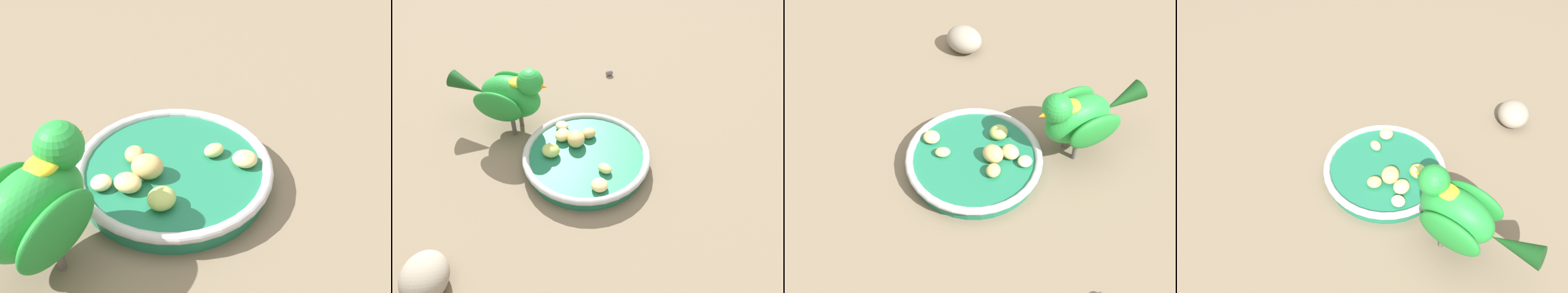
{
  "view_description": "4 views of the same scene",
  "coord_description": "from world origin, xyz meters",
  "views": [
    {
      "loc": [
        0.02,
        0.48,
        0.44
      ],
      "look_at": [
        -0.02,
        0.0,
        0.06
      ],
      "focal_mm": 50.26,
      "sensor_mm": 36.0,
      "label": 1
    },
    {
      "loc": [
        -0.47,
        0.13,
        0.52
      ],
      "look_at": [
        0.01,
        -0.0,
        0.04
      ],
      "focal_mm": 35.03,
      "sensor_mm": 36.0,
      "label": 2
    },
    {
      "loc": [
        0.28,
        -0.49,
        0.68
      ],
      "look_at": [
        0.02,
        -0.0,
        0.06
      ],
      "focal_mm": 46.65,
      "sensor_mm": 36.0,
      "label": 3
    },
    {
      "loc": [
        0.46,
        0.01,
        0.54
      ],
      "look_at": [
        -0.0,
        -0.02,
        0.07
      ],
      "focal_mm": 32.99,
      "sensor_mm": 36.0,
      "label": 4
    }
  ],
  "objects": [
    {
      "name": "ground_plane",
      "position": [
        0.0,
        0.0,
        0.0
      ],
      "size": [
        4.0,
        4.0,
        0.0
      ],
      "primitive_type": "plane",
      "color": "#756651"
    },
    {
      "name": "feeding_bowl",
      "position": [
        0.01,
        0.0,
        0.02
      ],
      "size": [
        0.23,
        0.23,
        0.03
      ],
      "color": "#1E7251",
      "rests_on": "ground_plane"
    },
    {
      "name": "apple_piece_0",
      "position": [
        0.04,
        0.01,
        0.04
      ],
      "size": [
        0.04,
        0.04,
        0.03
      ],
      "primitive_type": "ellipsoid",
      "rotation": [
        0.0,
        0.0,
        6.02
      ],
      "color": "tan",
      "rests_on": "feeding_bowl"
    },
    {
      "name": "apple_piece_1",
      "position": [
        0.09,
        0.03,
        0.03
      ],
      "size": [
        0.03,
        0.03,
        0.01
      ],
      "primitive_type": "ellipsoid",
      "rotation": [
        0.0,
        0.0,
        4.19
      ],
      "color": "beige",
      "rests_on": "feeding_bowl"
    },
    {
      "name": "apple_piece_2",
      "position": [
        0.06,
        0.03,
        0.03
      ],
      "size": [
        0.04,
        0.04,
        0.02
      ],
      "primitive_type": "ellipsoid",
      "rotation": [
        0.0,
        0.0,
        2.57
      ],
      "color": "#E5C67F",
      "rests_on": "feeding_bowl"
    },
    {
      "name": "apple_piece_3",
      "position": [
        -0.08,
        -0.0,
        0.03
      ],
      "size": [
        0.03,
        0.03,
        0.02
      ],
      "primitive_type": "ellipsoid",
      "rotation": [
        0.0,
        0.0,
        2.95
      ],
      "color": "#E5C67F",
      "rests_on": "feeding_bowl"
    },
    {
      "name": "apple_piece_4",
      "position": [
        0.02,
        0.06,
        0.04
      ],
      "size": [
        0.04,
        0.04,
        0.02
      ],
      "primitive_type": "ellipsoid",
      "rotation": [
        0.0,
        0.0,
        3.95
      ],
      "color": "#B2CC66",
      "rests_on": "feeding_bowl"
    },
    {
      "name": "apple_piece_5",
      "position": [
        -0.04,
        -0.02,
        0.03
      ],
      "size": [
        0.03,
        0.03,
        0.01
      ],
      "primitive_type": "ellipsoid",
      "rotation": [
        0.0,
        0.0,
        0.55
      ],
      "color": "#C6D17A",
      "rests_on": "feeding_bowl"
    },
    {
      "name": "apple_piece_6",
      "position": [
        0.05,
        -0.02,
        0.03
      ],
      "size": [
        0.03,
        0.03,
        0.02
      ],
      "primitive_type": "ellipsoid",
      "rotation": [
        0.0,
        0.0,
        1.72
      ],
      "color": "tan",
      "rests_on": "feeding_bowl"
    },
    {
      "name": "parrot",
      "position": [
        0.15,
        0.12,
        0.09
      ],
      "size": [
        0.15,
        0.19,
        0.15
      ],
      "rotation": [
        0.0,
        0.0,
        -2.18
      ],
      "color": "#59544C",
      "rests_on": "ground_plane"
    },
    {
      "name": "rock_large",
      "position": [
        -0.16,
        0.28,
        0.03
      ],
      "size": [
        0.09,
        0.08,
        0.05
      ],
      "primitive_type": "ellipsoid",
      "rotation": [
        0.0,
        0.0,
        6.07
      ],
      "color": "gray",
      "rests_on": "ground_plane"
    }
  ]
}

